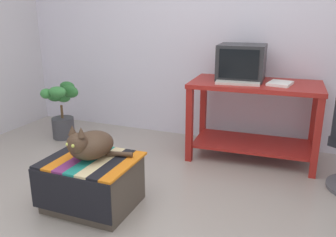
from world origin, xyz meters
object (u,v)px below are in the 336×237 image
at_px(keyboard, 238,83).
at_px(tv_monitor, 241,63).
at_px(potted_plant, 62,111).
at_px(cat, 90,145).
at_px(ottoman_with_blanket, 92,183).
at_px(book, 280,83).
at_px(desk, 254,108).

bearing_deg(keyboard, tv_monitor, 86.65).
xyz_separation_m(tv_monitor, potted_plant, (-1.93, -0.33, -0.61)).
bearing_deg(cat, potted_plant, 145.70).
height_order(keyboard, cat, keyboard).
bearing_deg(ottoman_with_blanket, book, 48.87).
bearing_deg(tv_monitor, desk, -30.63).
xyz_separation_m(keyboard, potted_plant, (-1.95, -0.09, -0.46)).
bearing_deg(potted_plant, ottoman_with_blanket, -44.57).
bearing_deg(ottoman_with_blanket, desk, 55.46).
bearing_deg(book, keyboard, -152.95).
relative_size(tv_monitor, ottoman_with_blanket, 0.71).
bearing_deg(desk, ottoman_with_blanket, -127.49).
distance_m(ottoman_with_blanket, cat, 0.30).
bearing_deg(desk, potted_plant, -176.38).
distance_m(tv_monitor, ottoman_with_blanket, 1.81).
relative_size(ottoman_with_blanket, potted_plant, 0.99).
xyz_separation_m(ottoman_with_blanket, cat, (-0.01, 0.01, 0.30)).
bearing_deg(tv_monitor, cat, -121.58).
bearing_deg(keyboard, book, 9.76).
xyz_separation_m(desk, cat, (-0.95, -1.36, -0.03)).
distance_m(tv_monitor, potted_plant, 2.05).
xyz_separation_m(tv_monitor, keyboard, (0.02, -0.24, -0.15)).
height_order(book, ottoman_with_blanket, book).
bearing_deg(desk, cat, -127.89).
bearing_deg(cat, desk, 65.24).
relative_size(desk, ottoman_with_blanket, 1.93).
bearing_deg(tv_monitor, book, -20.55).
height_order(keyboard, book, book).
height_order(cat, potted_plant, cat).
height_order(book, potted_plant, book).
xyz_separation_m(desk, book, (0.22, -0.04, 0.26)).
height_order(tv_monitor, cat, tv_monitor).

